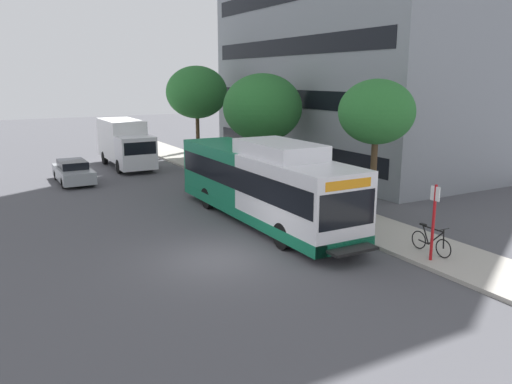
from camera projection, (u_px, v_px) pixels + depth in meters
name	position (u px, v px, depth m)	size (l,w,h in m)	color
ground_plane	(148.00, 208.00, 24.36)	(120.00, 120.00, 0.00)	#4C4C51
sidewalk_curb	(293.00, 199.00, 25.98)	(3.00, 56.00, 0.14)	#A8A399
transit_bus	(262.00, 183.00, 21.72)	(2.58, 12.25, 3.65)	white
bus_stop_sign_pole	(434.00, 217.00, 16.74)	(0.10, 0.36, 2.60)	red
bicycle_parked	(431.00, 242.00, 17.64)	(0.52, 1.76, 1.02)	black
street_tree_near_stop	(376.00, 112.00, 21.58)	(3.27, 3.27, 5.97)	#4C3823
street_tree_mid_block	(263.00, 108.00, 29.97)	(4.71, 4.71, 6.26)	#4C3823
street_tree_far_block	(197.00, 92.00, 37.31)	(4.51, 4.51, 6.86)	#4C3823
parked_car_far_lane	(73.00, 172.00, 30.12)	(1.80, 4.50, 1.33)	#93999E
box_truck_background	(125.00, 142.00, 35.15)	(2.32, 7.01, 3.25)	silver
lattice_comm_tower	(250.00, 26.00, 46.99)	(1.10, 1.10, 32.14)	#B7B7BC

